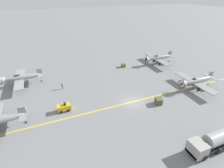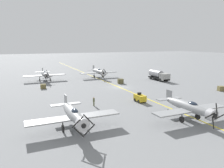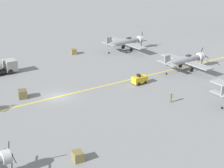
{
  "view_description": "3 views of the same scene",
  "coord_description": "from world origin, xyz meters",
  "px_view_note": "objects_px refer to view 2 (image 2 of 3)",
  "views": [
    {
      "loc": [
        -27.21,
        16.29,
        21.91
      ],
      "look_at": [
        4.72,
        2.97,
        2.64
      ],
      "focal_mm": 28.0,
      "sensor_mm": 36.0,
      "label": 1
    },
    {
      "loc": [
        24.16,
        49.22,
        11.11
      ],
      "look_at": [
        6.85,
        10.7,
        3.21
      ],
      "focal_mm": 35.0,
      "sensor_mm": 36.0,
      "label": 2
    },
    {
      "loc": [
        49.92,
        -23.41,
        22.7
      ],
      "look_at": [
        4.82,
        7.09,
        2.17
      ],
      "focal_mm": 60.0,
      "sensor_mm": 36.0,
      "label": 3
    }
  ],
  "objects_px": {
    "airplane_near_right": "(45,74)",
    "supply_crate_by_tanker": "(43,86)",
    "tow_tractor": "(140,98)",
    "supply_crate_mid_lane": "(221,89)",
    "airplane_near_center": "(98,72)",
    "supply_crate_outboard": "(120,81)",
    "ground_crew_walking": "(94,101)",
    "airplane_far_right": "(73,114)",
    "fuel_tanker": "(159,75)",
    "airplane_far_center": "(189,107)"
  },
  "relations": [
    {
      "from": "airplane_near_center",
      "to": "tow_tractor",
      "type": "height_order",
      "value": "airplane_near_center"
    },
    {
      "from": "airplane_near_right",
      "to": "airplane_far_center",
      "type": "bearing_deg",
      "value": 110.43
    },
    {
      "from": "supply_crate_outboard",
      "to": "airplane_near_center",
      "type": "bearing_deg",
      "value": -80.55
    },
    {
      "from": "airplane_far_center",
      "to": "supply_crate_outboard",
      "type": "distance_m",
      "value": 31.05
    },
    {
      "from": "ground_crew_walking",
      "to": "airplane_far_right",
      "type": "bearing_deg",
      "value": 56.61
    },
    {
      "from": "supply_crate_by_tanker",
      "to": "airplane_near_right",
      "type": "bearing_deg",
      "value": -99.3
    },
    {
      "from": "airplane_far_center",
      "to": "supply_crate_by_tanker",
      "type": "relative_size",
      "value": 9.08
    },
    {
      "from": "airplane_far_right",
      "to": "ground_crew_walking",
      "type": "bearing_deg",
      "value": -106.81
    },
    {
      "from": "airplane_far_center",
      "to": "fuel_tanker",
      "type": "height_order",
      "value": "airplane_far_center"
    },
    {
      "from": "airplane_near_center",
      "to": "supply_crate_mid_lane",
      "type": "bearing_deg",
      "value": 119.87
    },
    {
      "from": "ground_crew_walking",
      "to": "supply_crate_by_tanker",
      "type": "xyz_separation_m",
      "value": [
        6.37,
        -19.69,
        -0.34
      ]
    },
    {
      "from": "fuel_tanker",
      "to": "supply_crate_mid_lane",
      "type": "xyz_separation_m",
      "value": [
        -4.32,
        18.66,
        -0.94
      ]
    },
    {
      "from": "airplane_near_center",
      "to": "fuel_tanker",
      "type": "distance_m",
      "value": 19.35
    },
    {
      "from": "airplane_far_center",
      "to": "fuel_tanker",
      "type": "relative_size",
      "value": 1.5
    },
    {
      "from": "tow_tractor",
      "to": "ground_crew_walking",
      "type": "height_order",
      "value": "tow_tractor"
    },
    {
      "from": "fuel_tanker",
      "to": "supply_crate_by_tanker",
      "type": "height_order",
      "value": "fuel_tanker"
    },
    {
      "from": "airplane_near_right",
      "to": "supply_crate_by_tanker",
      "type": "distance_m",
      "value": 11.67
    },
    {
      "from": "supply_crate_outboard",
      "to": "airplane_far_right",
      "type": "bearing_deg",
      "value": 53.19
    },
    {
      "from": "airplane_far_right",
      "to": "tow_tractor",
      "type": "distance_m",
      "value": 17.11
    },
    {
      "from": "ground_crew_walking",
      "to": "fuel_tanker",
      "type": "bearing_deg",
      "value": -146.42
    },
    {
      "from": "airplane_far_right",
      "to": "fuel_tanker",
      "type": "relative_size",
      "value": 1.5
    },
    {
      "from": "supply_crate_mid_lane",
      "to": "airplane_near_right",
      "type": "bearing_deg",
      "value": -41.17
    },
    {
      "from": "tow_tractor",
      "to": "supply_crate_mid_lane",
      "type": "height_order",
      "value": "tow_tractor"
    },
    {
      "from": "tow_tractor",
      "to": "supply_crate_by_tanker",
      "type": "relative_size",
      "value": 1.97
    },
    {
      "from": "airplane_near_center",
      "to": "supply_crate_outboard",
      "type": "relative_size",
      "value": 7.7
    },
    {
      "from": "tow_tractor",
      "to": "supply_crate_mid_lane",
      "type": "bearing_deg",
      "value": -178.69
    },
    {
      "from": "ground_crew_walking",
      "to": "supply_crate_mid_lane",
      "type": "height_order",
      "value": "ground_crew_walking"
    },
    {
      "from": "airplane_far_right",
      "to": "supply_crate_mid_lane",
      "type": "distance_m",
      "value": 38.67
    },
    {
      "from": "supply_crate_outboard",
      "to": "supply_crate_mid_lane",
      "type": "bearing_deg",
      "value": 133.2
    },
    {
      "from": "fuel_tanker",
      "to": "supply_crate_mid_lane",
      "type": "height_order",
      "value": "fuel_tanker"
    },
    {
      "from": "supply_crate_mid_lane",
      "to": "fuel_tanker",
      "type": "bearing_deg",
      "value": -76.95
    },
    {
      "from": "fuel_tanker",
      "to": "airplane_far_right",
      "type": "bearing_deg",
      "value": 39.28
    },
    {
      "from": "airplane_near_right",
      "to": "supply_crate_by_tanker",
      "type": "relative_size",
      "value": 9.08
    },
    {
      "from": "airplane_far_right",
      "to": "airplane_near_center",
      "type": "xyz_separation_m",
      "value": [
        -18.26,
        -39.37,
        -0.0
      ]
    },
    {
      "from": "airplane_far_center",
      "to": "supply_crate_mid_lane",
      "type": "relative_size",
      "value": 8.79
    },
    {
      "from": "airplane_near_center",
      "to": "supply_crate_outboard",
      "type": "distance_m",
      "value": 12.49
    },
    {
      "from": "airplane_near_right",
      "to": "tow_tractor",
      "type": "relative_size",
      "value": 4.62
    },
    {
      "from": "tow_tractor",
      "to": "supply_crate_outboard",
      "type": "bearing_deg",
      "value": -105.49
    },
    {
      "from": "airplane_near_center",
      "to": "fuel_tanker",
      "type": "bearing_deg",
      "value": 138.89
    },
    {
      "from": "airplane_near_right",
      "to": "supply_crate_outboard",
      "type": "xyz_separation_m",
      "value": [
        -18.79,
        13.11,
        -1.36
      ]
    },
    {
      "from": "tow_tractor",
      "to": "supply_crate_by_tanker",
      "type": "height_order",
      "value": "tow_tractor"
    },
    {
      "from": "airplane_near_right",
      "to": "supply_crate_mid_lane",
      "type": "bearing_deg",
      "value": 140.87
    },
    {
      "from": "fuel_tanker",
      "to": "airplane_near_right",
      "type": "bearing_deg",
      "value": -22.15
    },
    {
      "from": "airplane_near_right",
      "to": "tow_tractor",
      "type": "height_order",
      "value": "airplane_near_right"
    },
    {
      "from": "tow_tractor",
      "to": "airplane_far_right",
      "type": "bearing_deg",
      "value": 28.33
    },
    {
      "from": "airplane_near_center",
      "to": "fuel_tanker",
      "type": "relative_size",
      "value": 1.5
    },
    {
      "from": "airplane_near_center",
      "to": "ground_crew_walking",
      "type": "relative_size",
      "value": 7.36
    },
    {
      "from": "supply_crate_outboard",
      "to": "supply_crate_by_tanker",
      "type": "bearing_deg",
      "value": -4.68
    },
    {
      "from": "airplane_far_right",
      "to": "supply_crate_mid_lane",
      "type": "xyz_separation_m",
      "value": [
        -37.68,
        -8.62,
        -1.44
      ]
    },
    {
      "from": "airplane_near_center",
      "to": "airplane_near_right",
      "type": "bearing_deg",
      "value": -5.35
    }
  ]
}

